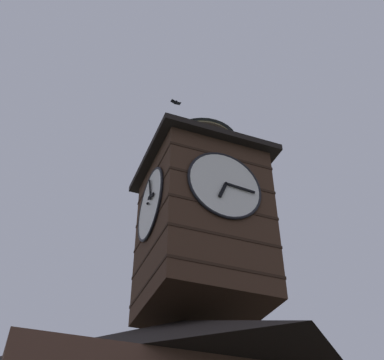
# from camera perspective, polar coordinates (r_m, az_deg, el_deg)

# --- Properties ---
(clock_tower) EXTENTS (4.60, 4.60, 8.51)m
(clock_tower) POSITION_cam_1_polar(r_m,az_deg,el_deg) (18.40, 1.14, -4.02)
(clock_tower) COLOR #422B1E
(clock_tower) RESTS_ON building_main
(flying_bird_high) EXTENTS (0.49, 0.24, 0.13)m
(flying_bird_high) POSITION_cam_1_polar(r_m,az_deg,el_deg) (22.94, -1.85, 8.78)
(flying_bird_high) COLOR black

